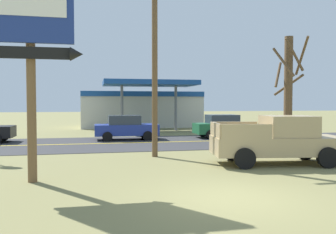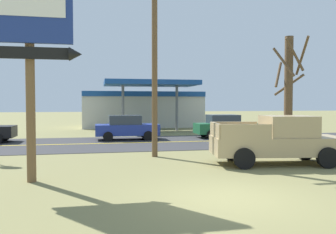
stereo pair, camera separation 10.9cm
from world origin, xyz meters
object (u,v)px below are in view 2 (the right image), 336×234
object	(u,v)px
utility_pole	(155,41)
car_green_mid_lane	(224,126)
motel_sign	(31,30)
pickup_tan_parked_on_lawn	(278,140)
car_blue_far_lane	(127,127)
bare_tree	(289,92)
gas_station	(142,108)

from	to	relation	value
utility_pole	car_green_mid_lane	xyz separation A→B (m)	(6.26, 7.62, -4.46)
utility_pole	car_green_mid_lane	bearing A→B (deg)	50.60
motel_sign	pickup_tan_parked_on_lawn	bearing A→B (deg)	9.37
motel_sign	car_blue_far_lane	distance (m)	13.30
pickup_tan_parked_on_lawn	car_green_mid_lane	size ratio (longest dim) A/B	1.29
motel_sign	pickup_tan_parked_on_lawn	xyz separation A→B (m)	(9.16, 1.51, -3.76)
car_green_mid_lane	car_blue_far_lane	distance (m)	6.91
car_blue_far_lane	bare_tree	bearing A→B (deg)	-49.12
motel_sign	car_green_mid_lane	bearing A→B (deg)	48.13
gas_station	pickup_tan_parked_on_lawn	bearing A→B (deg)	-83.75
car_blue_far_lane	motel_sign	bearing A→B (deg)	-107.98
bare_tree	car_green_mid_lane	size ratio (longest dim) A/B	1.35
car_green_mid_lane	car_blue_far_lane	bearing A→B (deg)	180.00
gas_station	car_blue_far_lane	size ratio (longest dim) A/B	2.86
utility_pole	pickup_tan_parked_on_lawn	bearing A→B (deg)	-32.83
bare_tree	motel_sign	bearing A→B (deg)	-160.40
pickup_tan_parked_on_lawn	gas_station	bearing A→B (deg)	96.25
motel_sign	utility_pole	distance (m)	6.42
motel_sign	car_green_mid_lane	size ratio (longest dim) A/B	1.65
car_blue_far_lane	pickup_tan_parked_on_lawn	bearing A→B (deg)	-63.66
bare_tree	pickup_tan_parked_on_lawn	bearing A→B (deg)	-127.39
car_blue_far_lane	car_green_mid_lane	bearing A→B (deg)	0.00
bare_tree	gas_station	xyz separation A→B (m)	(-4.39, 20.92, -1.06)
utility_pole	pickup_tan_parked_on_lawn	distance (m)	6.97
utility_pole	car_green_mid_lane	size ratio (longest dim) A/B	2.36
bare_tree	car_blue_far_lane	world-z (taller)	bare_tree
motel_sign	gas_station	distance (m)	25.85
motel_sign	car_green_mid_lane	distance (m)	16.70
car_green_mid_lane	car_blue_far_lane	xyz separation A→B (m)	(-6.91, 0.00, 0.00)
motel_sign	gas_station	bearing A→B (deg)	75.10
bare_tree	car_green_mid_lane	xyz separation A→B (m)	(-0.16, 8.17, -2.17)
motel_sign	utility_pole	size ratio (longest dim) A/B	0.70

